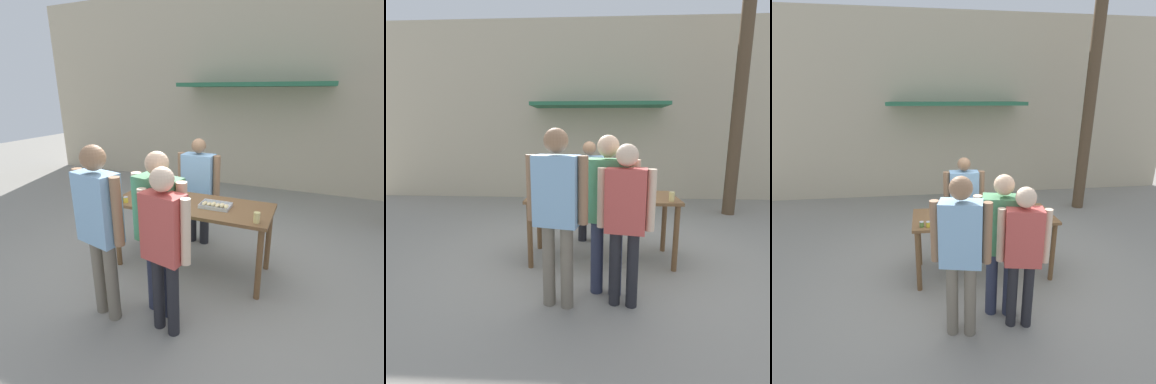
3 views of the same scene
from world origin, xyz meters
TOP-DOWN VIEW (x-y plane):
  - ground_plane at (0.00, 0.00)m, footprint 24.00×24.00m
  - building_facade_back at (0.00, 3.98)m, footprint 12.00×1.11m
  - serving_table at (0.00, 0.00)m, footprint 2.01×0.79m
  - food_tray_sausages at (-0.32, -0.01)m, footprint 0.44×0.32m
  - food_tray_buns at (0.32, -0.01)m, footprint 0.37×0.25m
  - condiment_jar_mustard at (-0.88, -0.29)m, footprint 0.06×0.06m
  - condiment_jar_ketchup at (-0.79, -0.29)m, footprint 0.06×0.06m
  - beer_cup at (0.87, -0.28)m, footprint 0.07×0.07m
  - person_server_behind_table at (-0.19, 0.70)m, footprint 0.67×0.27m
  - person_customer_holding_hotdog at (-0.47, -1.19)m, footprint 0.61×0.33m
  - person_customer_with_cup at (0.20, -1.15)m, footprint 0.56×0.29m
  - person_customer_waiting_in_line at (0.03, -0.92)m, footprint 0.65×0.35m
  - utility_pole at (2.84, 2.50)m, footprint 1.10×0.25m

SIDE VIEW (x-z plane):
  - ground_plane at x=0.00m, z-range 0.00..0.00m
  - serving_table at x=0.00m, z-range 0.34..1.26m
  - food_tray_sausages at x=-0.32m, z-range 0.91..0.96m
  - food_tray_buns at x=0.32m, z-range 0.91..0.97m
  - condiment_jar_mustard at x=-0.88m, z-range 0.92..0.99m
  - condiment_jar_ketchup at x=-0.79m, z-range 0.92..0.99m
  - person_server_behind_table at x=-0.19m, z-range 0.14..1.77m
  - beer_cup at x=0.87m, z-range 0.92..1.04m
  - person_customer_with_cup at x=0.20m, z-range 0.17..1.84m
  - person_customer_waiting_in_line at x=0.03m, z-range 0.16..1.91m
  - person_customer_holding_hotdog at x=-0.47m, z-range 0.18..2.00m
  - building_facade_back at x=0.00m, z-range 0.01..4.51m
  - utility_pole at x=2.84m, z-range 0.06..6.14m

